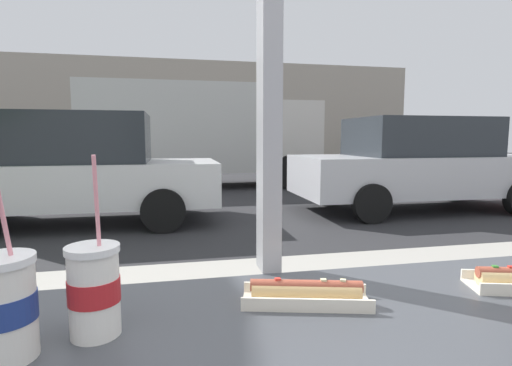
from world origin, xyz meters
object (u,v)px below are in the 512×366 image
hotdog_tray_near (306,293)px  box_truck (200,132)px  soda_cup_right (94,289)px  parked_car_white (73,169)px  parked_car_silver (418,164)px  soda_cup_left (3,306)px

hotdog_tray_near → box_truck: bearing=87.3°
soda_cup_right → hotdog_tray_near: (0.41, 0.05, -0.06)m
hotdog_tray_near → parked_car_white: size_ratio=0.06×
parked_car_silver → box_truck: (-3.75, 4.52, 0.66)m
soda_cup_right → hotdog_tray_near: bearing=6.9°
hotdog_tray_near → box_truck: box_truck is taller
parked_car_white → box_truck: size_ratio=0.71×
soda_cup_left → box_truck: size_ratio=0.05×
soda_cup_left → parked_car_silver: parked_car_silver is taller
soda_cup_left → soda_cup_right: (0.12, 0.05, -0.00)m
box_truck → soda_cup_left: bearing=-95.6°
soda_cup_left → box_truck: 10.51m
parked_car_silver → hotdog_tray_near: bearing=-126.0°
parked_car_white → box_truck: bearing=63.2°
parked_car_white → parked_car_silver: 6.04m
soda_cup_right → box_truck: size_ratio=0.05×
soda_cup_left → soda_cup_right: size_ratio=1.01×
soda_cup_right → parked_car_white: size_ratio=0.07×
soda_cup_right → soda_cup_left: bearing=-157.6°
box_truck → parked_car_silver: bearing=-50.3°
soda_cup_left → parked_car_silver: 7.62m
hotdog_tray_near → box_truck: 10.38m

